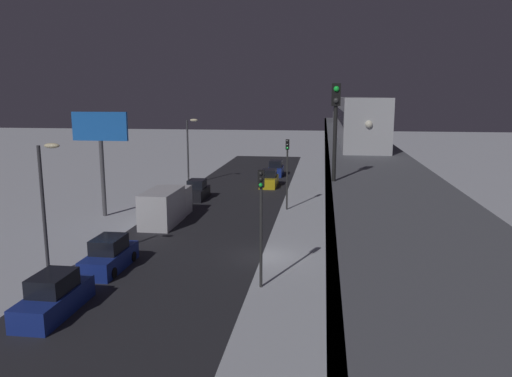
{
  "coord_description": "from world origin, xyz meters",
  "views": [
    {
      "loc": [
        -3.63,
        30.04,
        10.15
      ],
      "look_at": [
        2.4,
        -13.92,
        1.81
      ],
      "focal_mm": 34.39,
      "sensor_mm": 36.0,
      "label": 1
    }
  ],
  "objects_px": {
    "subway_train": "(352,115)",
    "traffic_light_near": "(261,212)",
    "sedan_black": "(197,191)",
    "sedan_yellow": "(269,179)",
    "commercial_billboard": "(100,137)",
    "box_truck": "(166,206)",
    "sedan_blue": "(110,256)",
    "sedan_blue_3": "(54,297)",
    "traffic_light_mid": "(287,164)",
    "sedan_blue_2": "(276,169)",
    "rail_signal": "(336,115)"
  },
  "relations": [
    {
      "from": "rail_signal",
      "to": "sedan_yellow",
      "type": "xyz_separation_m",
      "value": [
        6.52,
        -34.64,
        -8.6
      ]
    },
    {
      "from": "sedan_blue",
      "to": "sedan_black",
      "type": "relative_size",
      "value": 1.16
    },
    {
      "from": "sedan_blue_3",
      "to": "commercial_billboard",
      "type": "distance_m",
      "value": 20.64
    },
    {
      "from": "sedan_blue_3",
      "to": "commercial_billboard",
      "type": "xyz_separation_m",
      "value": [
        6.12,
        -18.76,
        6.03
      ]
    },
    {
      "from": "rail_signal",
      "to": "sedan_blue_3",
      "type": "relative_size",
      "value": 0.85
    },
    {
      "from": "subway_train",
      "to": "traffic_light_mid",
      "type": "distance_m",
      "value": 8.5
    },
    {
      "from": "sedan_blue_3",
      "to": "traffic_light_near",
      "type": "height_order",
      "value": "traffic_light_near"
    },
    {
      "from": "sedan_yellow",
      "to": "traffic_light_near",
      "type": "distance_m",
      "value": 30.48
    },
    {
      "from": "subway_train",
      "to": "sedan_black",
      "type": "relative_size",
      "value": 9.04
    },
    {
      "from": "commercial_billboard",
      "to": "sedan_blue_3",
      "type": "bearing_deg",
      "value": 108.06
    },
    {
      "from": "subway_train",
      "to": "sedan_blue_2",
      "type": "xyz_separation_m",
      "value": [
        8.69,
        -14.93,
        -7.66
      ]
    },
    {
      "from": "sedan_blue_3",
      "to": "commercial_billboard",
      "type": "height_order",
      "value": "commercial_billboard"
    },
    {
      "from": "subway_train",
      "to": "traffic_light_near",
      "type": "distance_m",
      "value": 24.31
    },
    {
      "from": "sedan_blue",
      "to": "sedan_blue_3",
      "type": "xyz_separation_m",
      "value": [
        0.0,
        6.17,
        0.01
      ]
    },
    {
      "from": "sedan_black",
      "to": "commercial_billboard",
      "type": "distance_m",
      "value": 11.73
    },
    {
      "from": "sedan_black",
      "to": "sedan_yellow",
      "type": "bearing_deg",
      "value": -128.77
    },
    {
      "from": "sedan_blue_3",
      "to": "traffic_light_mid",
      "type": "height_order",
      "value": "traffic_light_mid"
    },
    {
      "from": "rail_signal",
      "to": "sedan_blue",
      "type": "relative_size",
      "value": 0.85
    },
    {
      "from": "sedan_blue_2",
      "to": "traffic_light_near",
      "type": "height_order",
      "value": "traffic_light_near"
    },
    {
      "from": "traffic_light_mid",
      "to": "sedan_black",
      "type": "bearing_deg",
      "value": -20.54
    },
    {
      "from": "sedan_blue_3",
      "to": "sedan_yellow",
      "type": "xyz_separation_m",
      "value": [
        -6.4,
        -34.72,
        0.0
      ]
    },
    {
      "from": "sedan_black",
      "to": "sedan_yellow",
      "type": "height_order",
      "value": "same"
    },
    {
      "from": "sedan_blue_2",
      "to": "traffic_light_near",
      "type": "xyz_separation_m",
      "value": [
        -2.9,
        38.15,
        3.4
      ]
    },
    {
      "from": "sedan_yellow",
      "to": "traffic_light_near",
      "type": "relative_size",
      "value": 0.7
    },
    {
      "from": "sedan_blue_2",
      "to": "sedan_blue_3",
      "type": "bearing_deg",
      "value": -98.52
    },
    {
      "from": "box_truck",
      "to": "traffic_light_mid",
      "type": "xyz_separation_m",
      "value": [
        -9.5,
        -5.72,
        2.85
      ]
    },
    {
      "from": "subway_train",
      "to": "traffic_light_mid",
      "type": "height_order",
      "value": "subway_train"
    },
    {
      "from": "sedan_blue_3",
      "to": "traffic_light_mid",
      "type": "xyz_separation_m",
      "value": [
        -9.3,
        -23.27,
        3.4
      ]
    },
    {
      "from": "sedan_yellow",
      "to": "box_truck",
      "type": "relative_size",
      "value": 0.61
    },
    {
      "from": "subway_train",
      "to": "traffic_light_near",
      "type": "height_order",
      "value": "subway_train"
    },
    {
      "from": "subway_train",
      "to": "sedan_blue",
      "type": "distance_m",
      "value": 27.47
    },
    {
      "from": "sedan_blue_2",
      "to": "sedan_yellow",
      "type": "bearing_deg",
      "value": -90.0
    },
    {
      "from": "sedan_yellow",
      "to": "traffic_light_mid",
      "type": "height_order",
      "value": "traffic_light_mid"
    },
    {
      "from": "sedan_blue_3",
      "to": "sedan_yellow",
      "type": "bearing_deg",
      "value": -100.44
    },
    {
      "from": "sedan_blue_2",
      "to": "sedan_black",
      "type": "xyz_separation_m",
      "value": [
        6.4,
        15.97,
        -0.0
      ]
    },
    {
      "from": "sedan_black",
      "to": "commercial_billboard",
      "type": "relative_size",
      "value": 0.46
    },
    {
      "from": "subway_train",
      "to": "traffic_light_near",
      "type": "bearing_deg",
      "value": 75.99
    },
    {
      "from": "sedan_blue_3",
      "to": "commercial_billboard",
      "type": "bearing_deg",
      "value": -71.94
    },
    {
      "from": "sedan_yellow",
      "to": "traffic_light_near",
      "type": "height_order",
      "value": "traffic_light_near"
    },
    {
      "from": "sedan_blue_3",
      "to": "traffic_light_mid",
      "type": "distance_m",
      "value": 25.29
    },
    {
      "from": "traffic_light_near",
      "to": "commercial_billboard",
      "type": "distance_m",
      "value": 21.12
    },
    {
      "from": "traffic_light_near",
      "to": "traffic_light_mid",
      "type": "distance_m",
      "value": 18.69
    },
    {
      "from": "sedan_blue_2",
      "to": "traffic_light_mid",
      "type": "distance_m",
      "value": 19.97
    },
    {
      "from": "sedan_blue",
      "to": "box_truck",
      "type": "distance_m",
      "value": 11.4
    },
    {
      "from": "subway_train",
      "to": "box_truck",
      "type": "height_order",
      "value": "subway_train"
    },
    {
      "from": "rail_signal",
      "to": "traffic_light_near",
      "type": "bearing_deg",
      "value": -51.15
    },
    {
      "from": "box_truck",
      "to": "sedan_blue",
      "type": "bearing_deg",
      "value": 91.01
    },
    {
      "from": "sedan_yellow",
      "to": "traffic_light_near",
      "type": "xyz_separation_m",
      "value": [
        -2.9,
        30.15,
        3.4
      ]
    },
    {
      "from": "sedan_blue",
      "to": "sedan_blue_3",
      "type": "distance_m",
      "value": 6.17
    },
    {
      "from": "box_truck",
      "to": "sedan_blue_2",
      "type": "bearing_deg",
      "value": -104.69
    }
  ]
}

